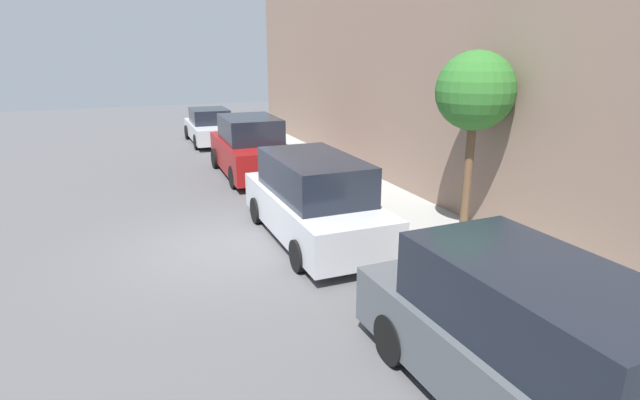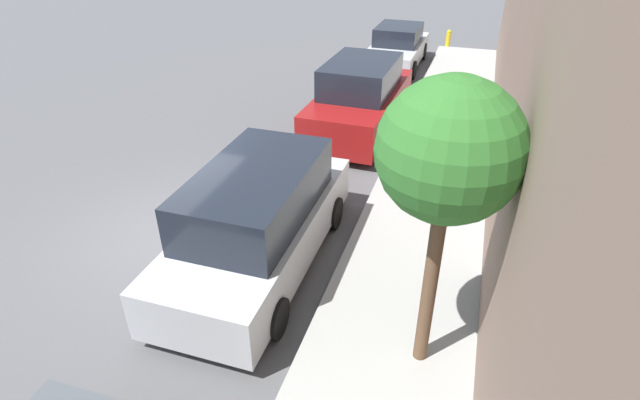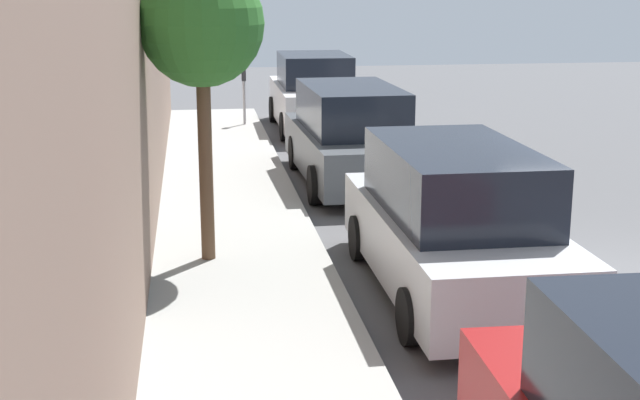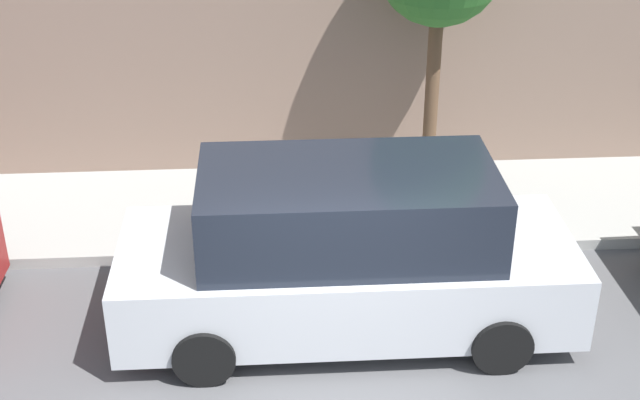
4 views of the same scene
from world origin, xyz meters
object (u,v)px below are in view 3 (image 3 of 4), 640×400
parking_meter_near (244,90)px  street_tree (201,27)px  parked_minivan_third (454,223)px  parked_suv_nearest (314,95)px  parked_minivan_second (351,137)px

parking_meter_near → street_tree: 11.77m
parked_minivan_third → street_tree: street_tree is taller
parked_suv_nearest → parked_minivan_second: parked_suv_nearest is taller
parked_suv_nearest → street_tree: (3.02, 11.22, 2.35)m
parked_suv_nearest → parking_meter_near: (1.81, -0.27, 0.12)m
parked_suv_nearest → street_tree: size_ratio=1.21×
parked_minivan_second → street_tree: (2.85, 4.87, 2.36)m
parked_minivan_second → parked_suv_nearest: bearing=-91.5°
parked_suv_nearest → street_tree: 11.85m
parked_minivan_second → parked_minivan_third: 6.29m
parked_minivan_second → parking_meter_near: size_ratio=3.37×
parked_minivan_third → parking_meter_near: size_ratio=3.33×
parked_suv_nearest → parking_meter_near: parked_suv_nearest is taller
parked_minivan_second → street_tree: 6.11m
parked_minivan_second → parked_minivan_third: size_ratio=1.01×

